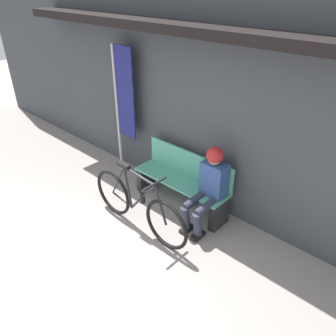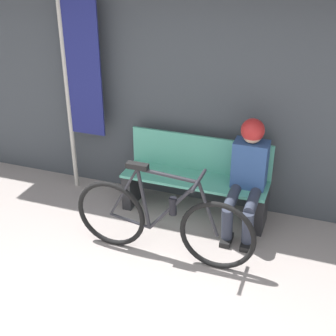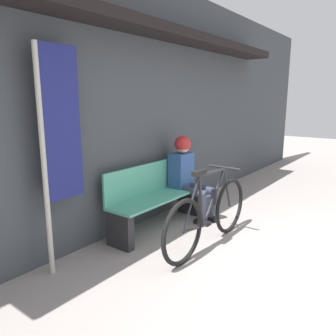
{
  "view_description": "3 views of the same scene",
  "coord_description": "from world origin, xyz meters",
  "px_view_note": "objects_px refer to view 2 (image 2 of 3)",
  "views": [
    {
      "loc": [
        2.65,
        -0.66,
        3.04
      ],
      "look_at": [
        0.07,
        2.12,
        0.81
      ],
      "focal_mm": 35.0,
      "sensor_mm": 36.0,
      "label": 1
    },
    {
      "loc": [
        1.22,
        -1.7,
        2.8
      ],
      "look_at": [
        -0.17,
        2.18,
        0.66
      ],
      "focal_mm": 50.0,
      "sensor_mm": 36.0,
      "label": 2
    },
    {
      "loc": [
        -3.14,
        -0.11,
        1.68
      ],
      "look_at": [
        -0.15,
        2.15,
        0.88
      ],
      "focal_mm": 35.0,
      "sensor_mm": 36.0,
      "label": 3
    }
  ],
  "objects_px": {
    "bicycle": "(162,222)",
    "person_seated": "(248,170)",
    "banner_pole": "(79,80)",
    "park_bench_near": "(196,180)"
  },
  "relations": [
    {
      "from": "bicycle",
      "to": "person_seated",
      "type": "height_order",
      "value": "person_seated"
    },
    {
      "from": "bicycle",
      "to": "banner_pole",
      "type": "bearing_deg",
      "value": 144.51
    },
    {
      "from": "park_bench_near",
      "to": "bicycle",
      "type": "height_order",
      "value": "bicycle"
    },
    {
      "from": "person_seated",
      "to": "banner_pole",
      "type": "bearing_deg",
      "value": 174.06
    },
    {
      "from": "park_bench_near",
      "to": "banner_pole",
      "type": "bearing_deg",
      "value": 176.6
    },
    {
      "from": "park_bench_near",
      "to": "bicycle",
      "type": "relative_size",
      "value": 0.88
    },
    {
      "from": "person_seated",
      "to": "banner_pole",
      "type": "distance_m",
      "value": 2.04
    },
    {
      "from": "park_bench_near",
      "to": "person_seated",
      "type": "distance_m",
      "value": 0.64
    },
    {
      "from": "banner_pole",
      "to": "bicycle",
      "type": "bearing_deg",
      "value": -35.49
    },
    {
      "from": "bicycle",
      "to": "banner_pole",
      "type": "xyz_separation_m",
      "value": [
        -1.29,
        0.92,
        0.94
      ]
    }
  ]
}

